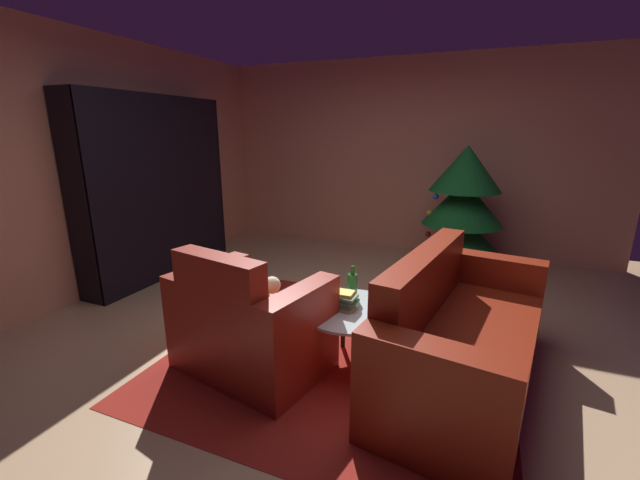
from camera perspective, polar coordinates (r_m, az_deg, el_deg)
ground_plane at (r=3.41m, az=1.81°, el=-14.28°), size 7.02×7.02×0.00m
wall_back at (r=5.83m, az=12.46°, el=11.50°), size 5.52×0.06×2.65m
wall_left at (r=4.69m, az=-31.43°, el=8.76°), size 0.06×5.97×2.65m
area_rug at (r=3.26m, az=2.97°, el=-15.75°), size 2.48×2.45×0.01m
bookshelf_unit at (r=5.13m, az=-21.21°, el=6.67°), size 0.35×2.02×2.07m
armchair_red at (r=2.96m, az=-10.12°, el=-12.11°), size 1.16×0.91×0.93m
couch_red at (r=2.96m, az=19.35°, el=-13.19°), size 1.09×1.96×0.90m
coffee_table at (r=2.97m, az=4.32°, el=-10.38°), size 0.76×0.76×0.43m
book_stack_on_table at (r=2.93m, az=3.27°, el=-8.60°), size 0.24×0.17×0.13m
bottle_on_table at (r=3.11m, az=4.64°, el=-6.43°), size 0.08×0.08×0.26m
decorated_tree at (r=5.11m, az=19.73°, el=4.39°), size 1.06×1.06×1.53m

